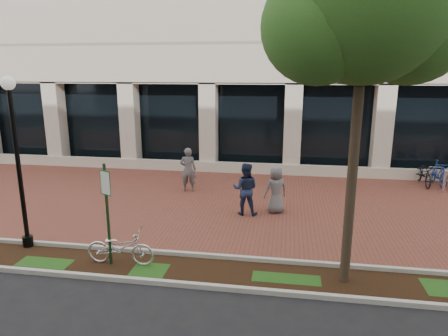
# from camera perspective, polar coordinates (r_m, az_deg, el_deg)

# --- Properties ---
(ground) EXTENTS (120.00, 120.00, 0.00)m
(ground) POSITION_cam_1_polar(r_m,az_deg,el_deg) (14.83, 1.75, -5.07)
(ground) COLOR black
(ground) RESTS_ON ground
(brick_plaza) EXTENTS (40.00, 9.00, 0.01)m
(brick_plaza) POSITION_cam_1_polar(r_m,az_deg,el_deg) (14.83, 1.75, -5.05)
(brick_plaza) COLOR brown
(brick_plaza) RESTS_ON ground
(planting_strip) EXTENTS (40.00, 1.50, 0.01)m
(planting_strip) POSITION_cam_1_polar(r_m,az_deg,el_deg) (10.07, -2.27, -14.63)
(planting_strip) COLOR black
(planting_strip) RESTS_ON ground
(curb_plaza_side) EXTENTS (40.00, 0.12, 0.12)m
(curb_plaza_side) POSITION_cam_1_polar(r_m,az_deg,el_deg) (10.69, -1.46, -12.49)
(curb_plaza_side) COLOR #B3B3A9
(curb_plaza_side) RESTS_ON ground
(curb_street_side) EXTENTS (40.00, 0.12, 0.12)m
(curb_street_side) POSITION_cam_1_polar(r_m,az_deg,el_deg) (9.40, -3.22, -16.48)
(curb_street_side) COLOR #B3B3A9
(curb_street_side) RESTS_ON ground
(parking_sign) EXTENTS (0.34, 0.07, 2.63)m
(parking_sign) POSITION_cam_1_polar(r_m,az_deg,el_deg) (10.18, -16.44, -4.74)
(parking_sign) COLOR #15391B
(parking_sign) RESTS_ON ground
(lamppost) EXTENTS (0.36, 0.36, 4.66)m
(lamppost) POSITION_cam_1_polar(r_m,az_deg,el_deg) (11.89, -27.46, 1.70)
(lamppost) COLOR black
(lamppost) RESTS_ON ground
(street_tree) EXTENTS (4.30, 3.59, 8.06)m
(street_tree) POSITION_cam_1_polar(r_m,az_deg,el_deg) (9.02, 19.92, 20.93)
(street_tree) COLOR #433326
(street_tree) RESTS_ON ground
(locked_bicycle) EXTENTS (1.77, 0.64, 0.92)m
(locked_bicycle) POSITION_cam_1_polar(r_m,az_deg,el_deg) (10.57, -14.59, -10.89)
(locked_bicycle) COLOR silver
(locked_bicycle) RESTS_ON ground
(pedestrian_left) EXTENTS (0.71, 0.52, 1.80)m
(pedestrian_left) POSITION_cam_1_polar(r_m,az_deg,el_deg) (16.13, -5.15, -0.23)
(pedestrian_left) COLOR #5A5A5E
(pedestrian_left) RESTS_ON ground
(pedestrian_mid) EXTENTS (0.89, 0.70, 1.79)m
(pedestrian_mid) POSITION_cam_1_polar(r_m,az_deg,el_deg) (13.49, 3.06, -3.02)
(pedestrian_mid) COLOR #1C2748
(pedestrian_mid) RESTS_ON ground
(pedestrian_right) EXTENTS (0.95, 0.82, 1.64)m
(pedestrian_right) POSITION_cam_1_polar(r_m,az_deg,el_deg) (13.78, 7.42, -3.09)
(pedestrian_right) COLOR slate
(pedestrian_right) RESTS_ON ground
(bollard) EXTENTS (0.12, 0.12, 0.99)m
(bollard) POSITION_cam_1_polar(r_m,az_deg,el_deg) (18.13, 28.96, -1.66)
(bollard) COLOR silver
(bollard) RESTS_ON ground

